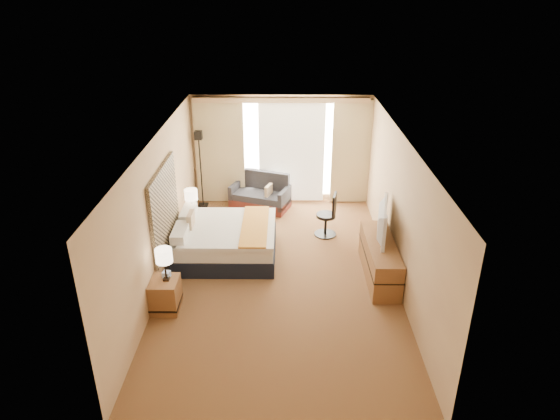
{
  "coord_description": "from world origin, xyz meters",
  "views": [
    {
      "loc": [
        0.09,
        -7.88,
        5.0
      ],
      "look_at": [
        0.01,
        0.4,
        1.15
      ],
      "focal_mm": 32.0,
      "sensor_mm": 36.0,
      "label": 1
    }
  ],
  "objects_px": {
    "loveseat": "(261,196)",
    "floor_lamp": "(200,154)",
    "bed": "(226,240)",
    "lamp_left": "(164,256)",
    "media_dresser": "(380,259)",
    "television": "(378,221)",
    "nightstand_right": "(191,226)",
    "desk_chair": "(328,217)",
    "nightstand_left": "(165,295)",
    "lamp_right": "(191,195)"
  },
  "relations": [
    {
      "from": "lamp_left",
      "to": "lamp_right",
      "type": "height_order",
      "value": "lamp_left"
    },
    {
      "from": "media_dresser",
      "to": "floor_lamp",
      "type": "xyz_separation_m",
      "value": [
        -3.71,
        3.12,
        0.96
      ]
    },
    {
      "from": "floor_lamp",
      "to": "nightstand_left",
      "type": "bearing_deg",
      "value": -89.8
    },
    {
      "from": "loveseat",
      "to": "lamp_left",
      "type": "height_order",
      "value": "lamp_left"
    },
    {
      "from": "nightstand_left",
      "to": "loveseat",
      "type": "bearing_deg",
      "value": 71.17
    },
    {
      "from": "nightstand_right",
      "to": "media_dresser",
      "type": "xyz_separation_m",
      "value": [
        3.7,
        -1.45,
        0.07
      ]
    },
    {
      "from": "nightstand_left",
      "to": "floor_lamp",
      "type": "distance_m",
      "value": 4.29
    },
    {
      "from": "desk_chair",
      "to": "television",
      "type": "relative_size",
      "value": 0.84
    },
    {
      "from": "nightstand_right",
      "to": "loveseat",
      "type": "relative_size",
      "value": 0.36
    },
    {
      "from": "floor_lamp",
      "to": "desk_chair",
      "type": "height_order",
      "value": "floor_lamp"
    },
    {
      "from": "nightstand_left",
      "to": "desk_chair",
      "type": "xyz_separation_m",
      "value": [
        2.88,
        2.66,
        0.15
      ]
    },
    {
      "from": "nightstand_right",
      "to": "lamp_left",
      "type": "relative_size",
      "value": 0.96
    },
    {
      "from": "lamp_left",
      "to": "media_dresser",
      "type": "bearing_deg",
      "value": 15.71
    },
    {
      "from": "nightstand_right",
      "to": "lamp_left",
      "type": "distance_m",
      "value": 2.58
    },
    {
      "from": "nightstand_right",
      "to": "television",
      "type": "relative_size",
      "value": 0.48
    },
    {
      "from": "nightstand_left",
      "to": "lamp_left",
      "type": "bearing_deg",
      "value": 26.68
    },
    {
      "from": "lamp_left",
      "to": "nightstand_right",
      "type": "bearing_deg",
      "value": 90.98
    },
    {
      "from": "media_dresser",
      "to": "television",
      "type": "bearing_deg",
      "value": 102.63
    },
    {
      "from": "nightstand_left",
      "to": "bed",
      "type": "distance_m",
      "value": 1.95
    },
    {
      "from": "loveseat",
      "to": "floor_lamp",
      "type": "height_order",
      "value": "floor_lamp"
    },
    {
      "from": "bed",
      "to": "desk_chair",
      "type": "height_order",
      "value": "desk_chair"
    },
    {
      "from": "nightstand_right",
      "to": "lamp_right",
      "type": "height_order",
      "value": "lamp_right"
    },
    {
      "from": "nightstand_right",
      "to": "bed",
      "type": "xyz_separation_m",
      "value": [
        0.81,
        -0.73,
        0.07
      ]
    },
    {
      "from": "bed",
      "to": "lamp_left",
      "type": "xyz_separation_m",
      "value": [
        -0.77,
        -1.75,
        0.65
      ]
    },
    {
      "from": "desk_chair",
      "to": "loveseat",
      "type": "bearing_deg",
      "value": 149.17
    },
    {
      "from": "bed",
      "to": "lamp_left",
      "type": "height_order",
      "value": "lamp_left"
    },
    {
      "from": "lamp_right",
      "to": "television",
      "type": "xyz_separation_m",
      "value": [
        3.6,
        -1.23,
        0.05
      ]
    },
    {
      "from": "bed",
      "to": "media_dresser",
      "type": "bearing_deg",
      "value": -13.98
    },
    {
      "from": "media_dresser",
      "to": "lamp_left",
      "type": "bearing_deg",
      "value": -164.29
    },
    {
      "from": "desk_chair",
      "to": "lamp_left",
      "type": "distance_m",
      "value": 3.92
    },
    {
      "from": "media_dresser",
      "to": "lamp_left",
      "type": "xyz_separation_m",
      "value": [
        -3.66,
        -1.03,
        0.64
      ]
    },
    {
      "from": "television",
      "to": "nightstand_right",
      "type": "bearing_deg",
      "value": 82.43
    },
    {
      "from": "nightstand_right",
      "to": "television",
      "type": "bearing_deg",
      "value": -18.58
    },
    {
      "from": "lamp_left",
      "to": "television",
      "type": "distance_m",
      "value": 3.82
    },
    {
      "from": "desk_chair",
      "to": "television",
      "type": "distance_m",
      "value": 1.7
    },
    {
      "from": "bed",
      "to": "desk_chair",
      "type": "distance_m",
      "value": 2.26
    },
    {
      "from": "bed",
      "to": "television",
      "type": "xyz_separation_m",
      "value": [
        2.84,
        -0.5,
        0.69
      ]
    },
    {
      "from": "media_dresser",
      "to": "television",
      "type": "distance_m",
      "value": 0.72
    },
    {
      "from": "loveseat",
      "to": "lamp_left",
      "type": "xyz_separation_m",
      "value": [
        -1.35,
        -4.06,
        0.72
      ]
    },
    {
      "from": "desk_chair",
      "to": "lamp_left",
      "type": "bearing_deg",
      "value": -124.23
    },
    {
      "from": "floor_lamp",
      "to": "loveseat",
      "type": "bearing_deg",
      "value": -3.21
    },
    {
      "from": "nightstand_right",
      "to": "lamp_right",
      "type": "xyz_separation_m",
      "value": [
        0.05,
        0.0,
        0.71
      ]
    },
    {
      "from": "desk_chair",
      "to": "media_dresser",
      "type": "bearing_deg",
      "value": -50.29
    },
    {
      "from": "loveseat",
      "to": "desk_chair",
      "type": "height_order",
      "value": "desk_chair"
    },
    {
      "from": "loveseat",
      "to": "floor_lamp",
      "type": "xyz_separation_m",
      "value": [
        -1.41,
        0.08,
        1.03
      ]
    },
    {
      "from": "television",
      "to": "floor_lamp",
      "type": "bearing_deg",
      "value": 62.73
    },
    {
      "from": "nightstand_right",
      "to": "loveseat",
      "type": "bearing_deg",
      "value": 48.7
    },
    {
      "from": "floor_lamp",
      "to": "lamp_right",
      "type": "bearing_deg",
      "value": -87.86
    },
    {
      "from": "lamp_right",
      "to": "television",
      "type": "bearing_deg",
      "value": -18.81
    },
    {
      "from": "floor_lamp",
      "to": "television",
      "type": "xyz_separation_m",
      "value": [
        3.66,
        -2.89,
        -0.28
      ]
    }
  ]
}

